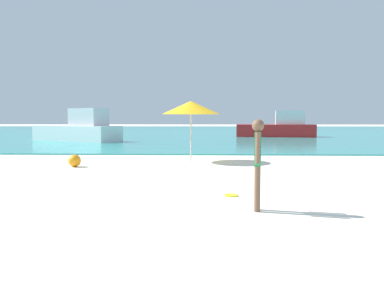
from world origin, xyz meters
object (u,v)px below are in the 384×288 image
at_px(boat_far, 279,128).
at_px(beach_ball, 75,161).
at_px(frisbee, 231,195).
at_px(person_standing, 258,159).
at_px(beach_umbrella, 191,108).
at_px(boat_near, 79,130).

xyz_separation_m(boat_far, beach_ball, (-10.50, -20.11, -0.61)).
distance_m(frisbee, boat_far, 25.34).
bearing_deg(frisbee, boat_far, 77.01).
bearing_deg(boat_far, person_standing, 86.43).
xyz_separation_m(frisbee, beach_umbrella, (-1.05, 6.33, 1.97)).
xyz_separation_m(person_standing, boat_far, (5.34, 25.93, -0.08)).
height_order(boat_far, beach_umbrella, boat_far).
xyz_separation_m(person_standing, frisbee, (-0.36, 1.26, -0.88)).
xyz_separation_m(frisbee, beach_ball, (-4.81, 4.57, 0.19)).
relative_size(person_standing, boat_near, 0.23).
bearing_deg(boat_near, frisbee, 145.09).
distance_m(frisbee, beach_ball, 6.64).
relative_size(boat_near, boat_far, 1.01).
xyz_separation_m(person_standing, beach_umbrella, (-1.41, 7.59, 1.09)).
bearing_deg(beach_umbrella, beach_ball, -154.84).
distance_m(boat_far, beach_ball, 22.70).
xyz_separation_m(boat_far, beach_umbrella, (-6.75, -18.34, 1.17)).
distance_m(person_standing, boat_far, 26.48).
bearing_deg(beach_umbrella, boat_far, 69.81).
bearing_deg(boat_far, beach_ball, 70.48).
relative_size(frisbee, beach_umbrella, 0.13).
bearing_deg(person_standing, boat_far, -3.18).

